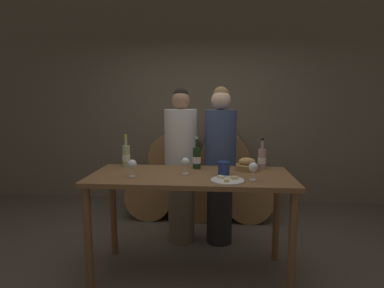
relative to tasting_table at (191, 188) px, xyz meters
The scene contains 15 objects.
ground_plane 0.82m from the tasting_table, ahead, with size 10.00×10.00×0.00m, color #564F44.
stone_wall_back 2.29m from the tasting_table, 90.00° to the left, with size 10.00×0.12×3.20m.
barrel_stack 1.61m from the tasting_table, 90.00° to the left, with size 1.96×0.89×1.19m.
tasting_table is the anchor object (origin of this frame).
person_left 0.68m from the tasting_table, 103.75° to the left, with size 0.36×0.36×1.72m.
person_right 0.72m from the tasting_table, 67.81° to the left, with size 0.35×0.35×1.74m.
wine_bottle_red 0.33m from the tasting_table, 80.83° to the left, with size 0.08×0.08×0.31m.
wine_bottle_white 0.76m from the tasting_table, 157.30° to the left, with size 0.08×0.08×0.32m.
wine_bottle_rose 0.75m from the tasting_table, 23.32° to the left, with size 0.08×0.08×0.29m.
blue_crock 0.35m from the tasting_table, ahead, with size 0.11×0.11×0.12m.
bread_basket 0.58m from the tasting_table, 21.85° to the left, with size 0.21×0.21×0.12m.
cheese_plate 0.40m from the tasting_table, 33.75° to the right, with size 0.27×0.27×0.04m.
wine_glass_far_left 0.56m from the tasting_table, 167.31° to the right, with size 0.08×0.08×0.15m.
wine_glass_left 0.23m from the tasting_table, 160.35° to the left, with size 0.08×0.08×0.15m.
wine_glass_center 0.59m from the tasting_table, 15.66° to the right, with size 0.08×0.08×0.15m.
Camera 1 is at (0.21, -2.57, 1.58)m, focal length 28.00 mm.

